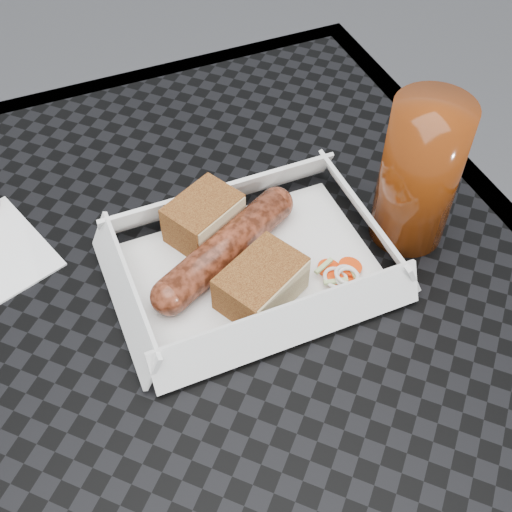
{
  "coord_description": "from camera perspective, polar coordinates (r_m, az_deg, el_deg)",
  "views": [
    {
      "loc": [
        -0.02,
        -0.3,
        1.21
      ],
      "look_at": [
        0.12,
        0.04,
        0.78
      ],
      "focal_mm": 45.0,
      "sensor_mm": 36.0,
      "label": 1
    }
  ],
  "objects": [
    {
      "name": "bread_far",
      "position": [
        0.55,
        0.44,
        -2.43
      ],
      "size": [
        0.09,
        0.08,
        0.04
      ],
      "primitive_type": "cube",
      "rotation": [
        0.0,
        0.0,
        0.47
      ],
      "color": "brown",
      "rests_on": "food_tray"
    },
    {
      "name": "drink_glass",
      "position": [
        0.59,
        14.3,
        7.03
      ],
      "size": [
        0.07,
        0.07,
        0.15
      ],
      "primitive_type": "cylinder",
      "color": "#592107",
      "rests_on": "patio_table"
    },
    {
      "name": "bread_near",
      "position": [
        0.6,
        -4.67,
        3.38
      ],
      "size": [
        0.08,
        0.07,
        0.04
      ],
      "primitive_type": "cube",
      "rotation": [
        0.0,
        0.0,
        0.47
      ],
      "color": "brown",
      "rests_on": "food_tray"
    },
    {
      "name": "veg_garnish",
      "position": [
        0.59,
        7.44,
        -1.83
      ],
      "size": [
        0.03,
        0.03,
        0.0
      ],
      "color": "#EE3C0A",
      "rests_on": "food_tray"
    },
    {
      "name": "patio_table",
      "position": [
        0.61,
        -9.48,
        -12.32
      ],
      "size": [
        0.8,
        0.8,
        0.74
      ],
      "color": "black",
      "rests_on": "ground"
    },
    {
      "name": "food_tray",
      "position": [
        0.59,
        -0.38,
        -1.07
      ],
      "size": [
        0.22,
        0.15,
        0.0
      ],
      "primitive_type": "cube",
      "color": "white",
      "rests_on": "patio_table"
    },
    {
      "name": "bratwurst",
      "position": [
        0.58,
        -2.68,
        0.76
      ],
      "size": [
        0.16,
        0.1,
        0.03
      ],
      "rotation": [
        0.0,
        0.0,
        0.47
      ],
      "color": "maroon",
      "rests_on": "food_tray"
    }
  ]
}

